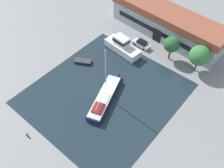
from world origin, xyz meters
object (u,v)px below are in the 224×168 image
(warehouse_building, at_px, (167,23))
(sailboat_moored, at_px, (105,97))
(quay_tree_near_building, at_px, (172,44))
(motor_cruiser, at_px, (122,47))
(small_dinghy, at_px, (83,61))
(parked_car, at_px, (141,44))
(quay_tree_by_water, at_px, (199,56))

(warehouse_building, relative_size, sailboat_moored, 2.36)
(quay_tree_near_building, distance_m, motor_cruiser, 11.17)
(small_dinghy, bearing_deg, warehouse_building, -51.72)
(warehouse_building, relative_size, small_dinghy, 7.25)
(parked_car, bearing_deg, quay_tree_near_building, -82.42)
(warehouse_building, height_order, quay_tree_by_water, warehouse_building)
(small_dinghy, bearing_deg, quay_tree_near_building, -74.74)
(warehouse_building, xyz_separation_m, quay_tree_by_water, (11.67, -6.40, 0.78))
(warehouse_building, height_order, motor_cruiser, warehouse_building)
(small_dinghy, bearing_deg, sailboat_moored, -142.73)
(small_dinghy, bearing_deg, parked_car, -56.40)
(sailboat_moored, height_order, small_dinghy, sailboat_moored)
(sailboat_moored, xyz_separation_m, small_dinghy, (-10.80, 4.81, -0.42))
(quay_tree_by_water, height_order, sailboat_moored, sailboat_moored)
(quay_tree_near_building, relative_size, small_dinghy, 1.42)
(sailboat_moored, bearing_deg, motor_cruiser, 96.39)
(quay_tree_near_building, height_order, quay_tree_by_water, quay_tree_by_water)
(quay_tree_by_water, relative_size, motor_cruiser, 0.68)
(quay_tree_near_building, relative_size, sailboat_moored, 0.46)
(sailboat_moored, bearing_deg, warehouse_building, 75.64)
(parked_car, bearing_deg, warehouse_building, -11.58)
(parked_car, height_order, motor_cruiser, motor_cruiser)
(warehouse_building, relative_size, parked_car, 6.70)
(motor_cruiser, bearing_deg, small_dinghy, 158.33)
(quay_tree_near_building, height_order, parked_car, quay_tree_near_building)
(quay_tree_by_water, bearing_deg, quay_tree_near_building, -175.44)
(quay_tree_near_building, distance_m, sailboat_moored, 18.95)
(parked_car, relative_size, small_dinghy, 1.08)
(parked_car, height_order, sailboat_moored, sailboat_moored)
(warehouse_building, height_order, sailboat_moored, sailboat_moored)
(quay_tree_near_building, xyz_separation_m, sailboat_moored, (-3.25, -18.37, -3.33))
(warehouse_building, bearing_deg, parked_car, -100.54)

